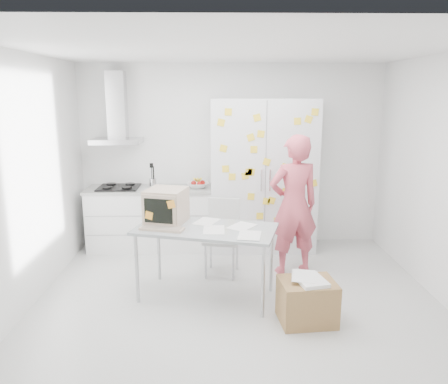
{
  "coord_description": "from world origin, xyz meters",
  "views": [
    {
      "loc": [
        -0.24,
        -4.54,
        2.27
      ],
      "look_at": [
        -0.14,
        0.61,
        1.1
      ],
      "focal_mm": 35.0,
      "sensor_mm": 36.0,
      "label": 1
    }
  ],
  "objects_px": {
    "person": "(294,205)",
    "chair": "(223,232)",
    "cardboard_box": "(307,301)",
    "desk": "(180,216)"
  },
  "relations": [
    {
      "from": "person",
      "to": "chair",
      "type": "relative_size",
      "value": 1.87
    },
    {
      "from": "chair",
      "to": "cardboard_box",
      "type": "bearing_deg",
      "value": -47.19
    },
    {
      "from": "person",
      "to": "desk",
      "type": "height_order",
      "value": "person"
    },
    {
      "from": "person",
      "to": "cardboard_box",
      "type": "relative_size",
      "value": 3.05
    },
    {
      "from": "person",
      "to": "desk",
      "type": "distance_m",
      "value": 1.49
    },
    {
      "from": "desk",
      "to": "person",
      "type": "bearing_deg",
      "value": 36.91
    },
    {
      "from": "cardboard_box",
      "to": "person",
      "type": "bearing_deg",
      "value": 87.19
    },
    {
      "from": "desk",
      "to": "chair",
      "type": "bearing_deg",
      "value": 65.4
    },
    {
      "from": "person",
      "to": "desk",
      "type": "xyz_separation_m",
      "value": [
        -1.38,
        -0.56,
        0.03
      ]
    },
    {
      "from": "person",
      "to": "cardboard_box",
      "type": "distance_m",
      "value": 1.43
    }
  ]
}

